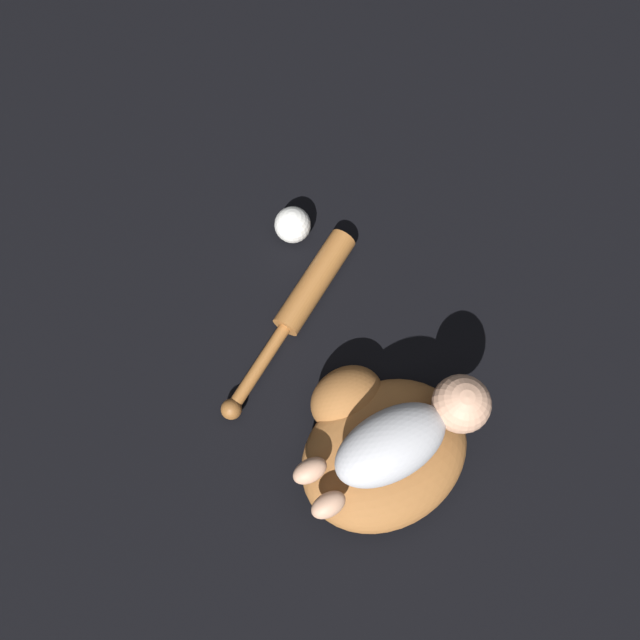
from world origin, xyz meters
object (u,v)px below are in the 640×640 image
baby_figure (408,435)px  baseball_bat (302,301)px  baseball_glove (378,444)px  baseball (293,225)px

baby_figure → baseball_bat: bearing=103.8°
baseball_glove → baby_figure: 0.10m
baby_figure → baseball: size_ratio=4.69×
baseball → baseball_glove: bearing=-88.6°
baby_figure → baseball: (-0.05, 0.47, -0.11)m
baseball_glove → baby_figure: (0.04, -0.01, 0.10)m
baseball_glove → baseball_bat: bearing=97.8°
baseball_bat → baby_figure: bearing=-76.2°
baby_figure → baseball_bat: 0.35m
baby_figure → baseball_glove: bearing=160.6°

